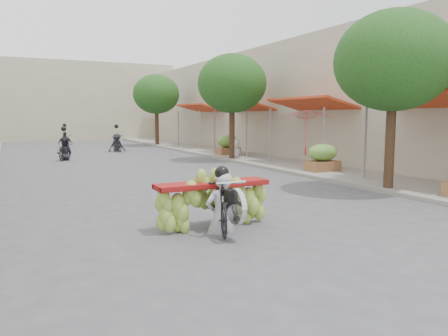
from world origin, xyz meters
TOP-DOWN VIEW (x-y plane):
  - ground at (0.00, 0.00)m, footprint 120.00×120.00m
  - sidewalk_right at (7.00, 15.00)m, footprint 4.00×60.00m
  - shophouse_row_right at (11.99, 14.00)m, footprint 9.77×40.00m
  - far_building at (0.00, 38.00)m, footprint 20.00×6.00m
  - street_tree_near at (5.40, 4.00)m, footprint 3.40×3.40m
  - street_tree_mid at (5.40, 14.00)m, footprint 3.40×3.40m
  - street_tree_far at (5.40, 26.00)m, footprint 3.40×3.40m
  - produce_crate_mid at (6.20, 8.00)m, footprint 1.20×0.88m
  - produce_crate_far at (6.20, 16.00)m, footprint 1.20×0.88m
  - banana_motorbike at (-1.03, 2.31)m, footprint 2.32×1.95m
  - market_umbrella at (5.79, 8.52)m, footprint 2.61×2.61m
  - pedestrian at (6.04, 14.87)m, footprint 0.98×0.65m
  - bg_motorbike_a at (-2.06, 17.85)m, footprint 1.09×1.49m
  - bg_motorbike_b at (1.49, 21.95)m, footprint 1.10×1.89m
  - bg_motorbike_c at (-1.03, 26.40)m, footprint 1.10×1.67m

SIDE VIEW (x-z plane):
  - ground at x=0.00m, z-range 0.00..0.00m
  - sidewalk_right at x=7.00m, z-range 0.00..0.12m
  - produce_crate_mid at x=6.20m, z-range 0.13..1.29m
  - produce_crate_far at x=6.20m, z-range 0.13..1.29m
  - banana_motorbike at x=-1.03m, z-range -0.37..1.81m
  - bg_motorbike_a at x=-2.06m, z-range -0.19..1.76m
  - bg_motorbike_c at x=-1.03m, z-range -0.17..1.78m
  - bg_motorbike_b at x=1.49m, z-range -0.15..1.80m
  - pedestrian at x=6.04m, z-range 0.12..2.00m
  - market_umbrella at x=5.79m, z-range 1.60..3.41m
  - shophouse_row_right at x=11.99m, z-range 0.00..6.00m
  - far_building at x=0.00m, z-range 0.00..7.00m
  - street_tree_near at x=5.40m, z-range 1.16..6.41m
  - street_tree_mid at x=5.40m, z-range 1.16..6.41m
  - street_tree_far at x=5.40m, z-range 1.16..6.41m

